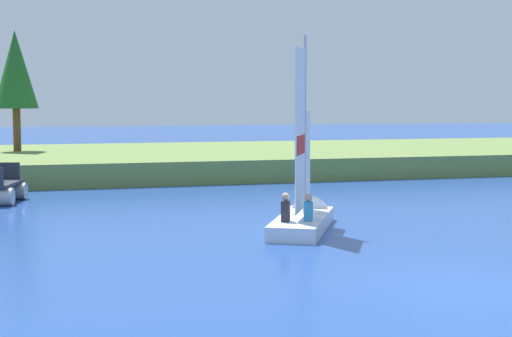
# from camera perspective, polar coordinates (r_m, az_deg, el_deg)

# --- Properties ---
(ground_plane) EXTENTS (200.00, 200.00, 0.00)m
(ground_plane) POSITION_cam_1_polar(r_m,az_deg,el_deg) (15.28, 14.90, -8.37)
(ground_plane) COLOR #234793
(shore_bank) EXTENTS (80.00, 15.32, 0.99)m
(shore_bank) POSITION_cam_1_polar(r_m,az_deg,el_deg) (40.22, -5.04, 0.63)
(shore_bank) COLOR olive
(shore_bank) RESTS_ON ground
(shoreline_tree_centre) EXTENTS (2.16, 2.16, 5.97)m
(shoreline_tree_centre) POSITION_cam_1_polar(r_m,az_deg,el_deg) (40.87, -16.99, 6.81)
(shoreline_tree_centre) COLOR brown
(shoreline_tree_centre) RESTS_ON shore_bank
(sailboat) EXTENTS (3.25, 4.73, 5.60)m
(sailboat) POSITION_cam_1_polar(r_m,az_deg,el_deg) (21.91, 3.62, -3.12)
(sailboat) COLOR silver
(sailboat) RESTS_ON ground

